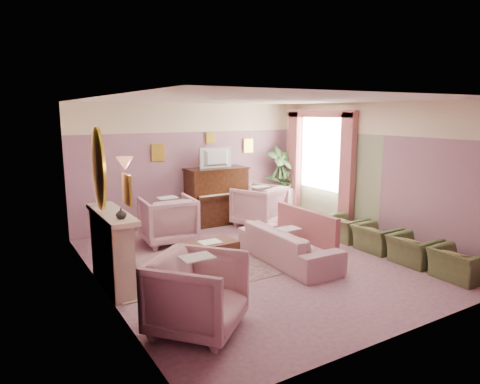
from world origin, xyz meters
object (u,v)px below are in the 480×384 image
olive_chair_c (377,234)px  olive_chair_d (345,225)px  floral_armchair_left (168,217)px  olive_chair_b (414,246)px  floral_armchair_front (198,290)px  floral_armchair_right (259,204)px  sofa (288,238)px  television (217,156)px  coffee_table (207,255)px  piano (217,196)px  olive_chair_a (459,259)px  side_table (283,201)px

olive_chair_c → olive_chair_d: 0.82m
floral_armchair_left → olive_chair_b: bearing=-46.4°
floral_armchair_front → olive_chair_c: bearing=13.3°
floral_armchair_right → olive_chair_b: size_ratio=1.37×
sofa → floral_armchair_front: bearing=-150.1°
floral_armchair_left → olive_chair_d: bearing=-28.2°
television → coffee_table: (-1.52, -2.49, -1.38)m
television → olive_chair_c: television is taller
floral_armchair_front → olive_chair_d: bearing=23.3°
coffee_table → sofa: bearing=-17.8°
floral_armchair_left → floral_armchair_front: same height
floral_armchair_right → floral_armchair_left: bearing=-176.9°
television → olive_chair_b: (1.64, -4.13, -1.27)m
piano → coffee_table: size_ratio=1.40×
piano → coffee_table: 2.99m
olive_chair_a → sofa: bearing=131.6°
side_table → olive_chair_c: bearing=-94.3°
sofa → olive_chair_d: bearing=13.5°
coffee_table → side_table: (3.41, 2.45, 0.12)m
television → floral_armchair_front: size_ratio=0.77×
floral_armchair_left → olive_chair_d: size_ratio=1.37×
coffee_table → sofa: size_ratio=0.48×
olive_chair_b → floral_armchair_left: bearing=133.6°
olive_chair_d → piano: bearing=122.8°
olive_chair_d → olive_chair_b: bearing=-90.0°
olive_chair_a → olive_chair_b: bearing=90.0°
floral_armchair_left → floral_armchair_right: same height
piano → floral_armchair_right: piano is taller
piano → television: 0.95m
floral_armchair_right → olive_chair_b: floral_armchair_right is taller
piano → floral_armchair_left: size_ratio=1.34×
floral_armchair_front → olive_chair_a: 4.25m
floral_armchair_right → olive_chair_d: (0.91, -1.84, -0.19)m
coffee_table → olive_chair_a: size_ratio=1.32×
piano → olive_chair_a: 5.27m
olive_chair_d → side_table: 2.47m
floral_armchair_left → olive_chair_b: (3.19, -3.35, -0.19)m
television → sofa: television is taller
floral_armchair_front → sofa: bearing=29.9°
coffee_table → floral_armchair_front: (-1.04, -1.82, 0.30)m
television → floral_armchair_right: television is taller
olive_chair_b → olive_chair_c: bearing=90.0°
sofa → floral_armchair_front: floral_armchair_front is taller
sofa → side_table: sofa is taller
piano → floral_armchair_front: piano is taller
floral_armchair_left → floral_armchair_right: (2.28, 0.12, 0.00)m
coffee_table → olive_chair_a: olive_chair_a is taller
olive_chair_b → olive_chair_d: bearing=90.0°
sofa → floral_armchair_left: bearing=122.9°
floral_armchair_left → olive_chair_b: size_ratio=1.37×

